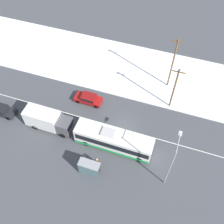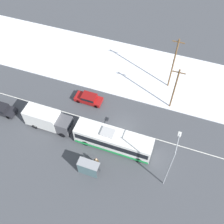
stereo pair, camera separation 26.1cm
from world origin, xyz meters
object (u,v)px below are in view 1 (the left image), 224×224
at_px(utility_pole_roadside, 174,88).
at_px(utility_pole_snowlot, 173,63).
at_px(city_bus, 114,140).
at_px(box_truck, 48,120).
at_px(parked_car_near_truck, 0,109).
at_px(streetlamp, 172,161).
at_px(pedestrian_at_stop, 97,161).
at_px(bus_shelter, 89,168).
at_px(sedan_car, 89,98).

relative_size(utility_pole_roadside, utility_pole_snowlot, 0.83).
bearing_deg(city_bus, box_truck, 179.81).
bearing_deg(parked_car_near_truck, streetlamp, -5.38).
xyz_separation_m(parked_car_near_truck, utility_pole_roadside, (24.04, 9.58, 3.33)).
relative_size(city_bus, utility_pole_snowlot, 1.13).
relative_size(parked_car_near_truck, pedestrian_at_stop, 2.58).
distance_m(pedestrian_at_stop, bus_shelter, 1.65).
bearing_deg(utility_pole_snowlot, utility_pole_roadside, -74.17).
bearing_deg(parked_car_near_truck, utility_pole_snowlot, 31.03).
relative_size(parked_car_near_truck, bus_shelter, 1.72).
distance_m(bus_shelter, utility_pole_snowlot, 20.01).
distance_m(pedestrian_at_stop, utility_pole_snowlot, 18.58).
relative_size(box_truck, parked_car_near_truck, 1.45).
relative_size(box_truck, pedestrian_at_stop, 3.74).
xyz_separation_m(box_truck, streetlamp, (17.74, -2.51, 3.39)).
bearing_deg(sedan_car, utility_pole_snowlot, -146.05).
bearing_deg(streetlamp, box_truck, 171.93).
bearing_deg(utility_pole_snowlot, bus_shelter, -108.94).
relative_size(streetlamp, utility_pole_snowlot, 0.86).
bearing_deg(parked_car_near_truck, bus_shelter, -16.68).
distance_m(streetlamp, utility_pole_roadside, 12.20).
xyz_separation_m(pedestrian_at_stop, utility_pole_roadside, (7.06, 13.05, 2.98)).
bearing_deg(pedestrian_at_stop, utility_pole_snowlot, 71.15).
relative_size(city_bus, bus_shelter, 3.89).
xyz_separation_m(bus_shelter, utility_pole_snowlot, (6.41, 18.68, 3.23)).
bearing_deg(box_truck, city_bus, -0.19).
height_order(sedan_car, streetlamp, streetlamp).
distance_m(sedan_car, streetlamp, 17.12).
distance_m(sedan_car, parked_car_near_truck, 13.42).
bearing_deg(parked_car_near_truck, sedan_car, 28.14).
bearing_deg(pedestrian_at_stop, sedan_car, 117.73).
xyz_separation_m(city_bus, utility_pole_snowlot, (4.75, 13.71, 3.36)).
distance_m(box_truck, utility_pole_roadside, 18.68).
distance_m(box_truck, pedestrian_at_stop, 9.54).
bearing_deg(city_bus, sedan_car, 134.95).
bearing_deg(utility_pole_roadside, streetlamp, -81.32).
relative_size(sedan_car, pedestrian_at_stop, 2.36).
bearing_deg(parked_car_near_truck, box_truck, 0.53).
bearing_deg(utility_pole_roadside, city_bus, -121.88).
bearing_deg(box_truck, utility_pole_roadside, 30.87).
bearing_deg(bus_shelter, sedan_car, 112.30).
bearing_deg(bus_shelter, city_bus, 71.52).
bearing_deg(parked_car_near_truck, pedestrian_at_stop, -11.54).
xyz_separation_m(sedan_car, parked_car_near_truck, (-11.83, -6.33, 0.00)).
bearing_deg(sedan_car, parked_car_near_truck, 28.14).
xyz_separation_m(box_truck, parked_car_near_truck, (-8.14, -0.07, -0.96)).
distance_m(pedestrian_at_stop, streetlamp, 9.81).
relative_size(sedan_car, utility_pole_roadside, 0.55).
relative_size(city_bus, box_truck, 1.56).
bearing_deg(box_truck, parked_car_near_truck, -179.47).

